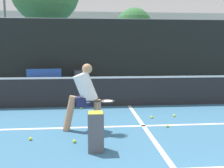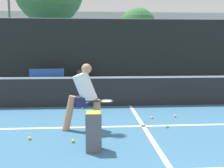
# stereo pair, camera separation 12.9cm
# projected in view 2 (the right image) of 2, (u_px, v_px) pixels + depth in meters

# --- Properties ---
(court_service_line) EXTENTS (8.25, 0.10, 0.01)m
(court_service_line) POSITION_uv_depth(u_px,v_px,m) (143.00, 126.00, 6.20)
(court_service_line) COLOR white
(court_service_line) RESTS_ON ground
(court_center_mark) EXTENTS (0.10, 4.48, 0.01)m
(court_center_mark) POSITION_uv_depth(u_px,v_px,m) (143.00, 126.00, 6.16)
(court_center_mark) COLOR white
(court_center_mark) RESTS_ON ground
(net) EXTENTS (11.09, 0.09, 1.07)m
(net) POSITION_uv_depth(u_px,v_px,m) (130.00, 90.00, 8.31)
(net) COLOR slate
(net) RESTS_ON ground
(fence_back) EXTENTS (24.00, 0.06, 3.28)m
(fence_back) POSITION_uv_depth(u_px,v_px,m) (116.00, 52.00, 13.19)
(fence_back) COLOR black
(fence_back) RESTS_ON ground
(player_practicing) EXTENTS (1.15, 0.60, 1.50)m
(player_practicing) POSITION_uv_depth(u_px,v_px,m) (84.00, 95.00, 5.82)
(player_practicing) COLOR tan
(player_practicing) RESTS_ON ground
(tennis_ball_scattered_0) EXTENTS (0.07, 0.07, 0.07)m
(tennis_ball_scattered_0) POSITION_uv_depth(u_px,v_px,m) (73.00, 141.00, 5.11)
(tennis_ball_scattered_0) COLOR #D1E033
(tennis_ball_scattered_0) RESTS_ON ground
(tennis_ball_scattered_1) EXTENTS (0.07, 0.07, 0.07)m
(tennis_ball_scattered_1) POSITION_uv_depth(u_px,v_px,m) (175.00, 116.00, 6.99)
(tennis_ball_scattered_1) COLOR #D1E033
(tennis_ball_scattered_1) RESTS_ON ground
(tennis_ball_scattered_3) EXTENTS (0.07, 0.07, 0.07)m
(tennis_ball_scattered_3) POSITION_uv_depth(u_px,v_px,m) (83.00, 108.00, 7.94)
(tennis_ball_scattered_3) COLOR #D1E033
(tennis_ball_scattered_3) RESTS_ON ground
(tennis_ball_scattered_7) EXTENTS (0.07, 0.07, 0.07)m
(tennis_ball_scattered_7) POSITION_uv_depth(u_px,v_px,m) (167.00, 126.00, 6.07)
(tennis_ball_scattered_7) COLOR #D1E033
(tennis_ball_scattered_7) RESTS_ON ground
(tennis_ball_scattered_8) EXTENTS (0.07, 0.07, 0.07)m
(tennis_ball_scattered_8) POSITION_uv_depth(u_px,v_px,m) (30.00, 138.00, 5.27)
(tennis_ball_scattered_8) COLOR #D1E033
(tennis_ball_scattered_8) RESTS_ON ground
(tennis_ball_scattered_11) EXTENTS (0.07, 0.07, 0.07)m
(tennis_ball_scattered_11) POSITION_uv_depth(u_px,v_px,m) (152.00, 117.00, 6.85)
(tennis_ball_scattered_11) COLOR #D1E033
(tennis_ball_scattered_11) RESTS_ON ground
(ball_hopper) EXTENTS (0.28, 0.28, 0.71)m
(ball_hopper) POSITION_uv_depth(u_px,v_px,m) (94.00, 131.00, 4.68)
(ball_hopper) COLOR #4C4C51
(ball_hopper) RESTS_ON ground
(courtside_bench) EXTENTS (1.64, 0.59, 0.86)m
(courtside_bench) POSITION_uv_depth(u_px,v_px,m) (47.00, 77.00, 12.38)
(courtside_bench) COLOR #2D519E
(courtside_bench) RESTS_ON ground
(trash_bin) EXTENTS (0.60, 0.60, 0.82)m
(trash_bin) POSITION_uv_depth(u_px,v_px,m) (83.00, 78.00, 12.72)
(trash_bin) COLOR #3F3F42
(trash_bin) RESTS_ON ground
(parked_car) EXTENTS (1.89, 4.59, 1.34)m
(parked_car) POSITION_uv_depth(u_px,v_px,m) (56.00, 67.00, 17.20)
(parked_car) COLOR #B7B7BC
(parked_car) RESTS_ON ground
(floodlight_mast) EXTENTS (1.10, 0.24, 7.91)m
(floodlight_mast) POSITION_uv_depth(u_px,v_px,m) (9.00, 2.00, 18.67)
(floodlight_mast) COLOR slate
(floodlight_mast) RESTS_ON ground
(tree_west) EXTENTS (2.93, 2.93, 5.16)m
(tree_west) POSITION_uv_depth(u_px,v_px,m) (138.00, 26.00, 21.85)
(tree_west) COLOR brown
(tree_west) RESTS_ON ground
(building_far) EXTENTS (36.00, 2.40, 5.94)m
(building_far) POSITION_uv_depth(u_px,v_px,m) (103.00, 38.00, 31.45)
(building_far) COLOR beige
(building_far) RESTS_ON ground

